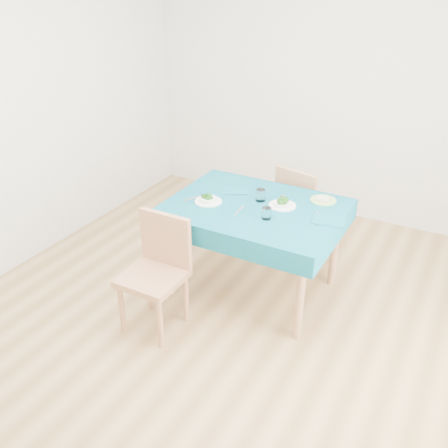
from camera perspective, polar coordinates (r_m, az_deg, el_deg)
The scene contains 16 objects.
room_shell at distance 3.11m, azimuth 0.00°, elevation 8.13°, with size 4.02×4.52×2.73m.
table at distance 3.96m, azimuth 3.39°, elevation -2.88°, with size 1.30×0.99×0.76m, color #084B5D.
chair_near at distance 3.51m, azimuth -8.28°, elevation -4.93°, with size 0.41×0.45×1.03m, color #9E6C4A.
chair_far at distance 4.49m, azimuth 9.29°, elevation 2.52°, with size 0.40×0.44×1.00m, color #9E6C4A.
bowl_near at distance 3.82m, azimuth -1.81°, elevation 2.93°, with size 0.21×0.21×0.06m, color white, non-canonical shape.
bowl_far at distance 3.78m, azimuth 6.71°, elevation 2.45°, with size 0.21×0.21×0.06m, color white, non-canonical shape.
fork_near at distance 3.90m, azimuth -3.43°, elevation 2.99°, with size 0.03×0.19×0.00m, color silver.
knife_near at distance 3.70m, azimuth 1.73°, elevation 1.55°, with size 0.01×0.19×0.00m, color silver.
fork_far at distance 3.87m, azimuth 6.34°, elevation 2.63°, with size 0.03×0.20×0.00m, color silver.
knife_far at distance 3.64m, azimuth 10.60°, elevation 0.62°, with size 0.02×0.21×0.00m, color silver.
napkin_near at distance 4.01m, azimuth 1.34°, elevation 3.79°, with size 0.19×0.13×0.01m, color #0C5567.
napkin_far at distance 3.62m, azimuth 11.88°, elevation 0.35°, with size 0.22×0.15×0.01m, color #0C5567.
tumbler_center at distance 3.84m, azimuth 4.20°, elevation 3.30°, with size 0.07×0.07×0.09m, color white.
tumbler_side at distance 3.57m, azimuth 4.89°, elevation 1.22°, with size 0.07×0.07×0.09m, color white.
side_plate at distance 3.93m, azimuth 11.28°, elevation 2.68°, with size 0.20×0.20×0.01m, color #97C660.
bread_slice at distance 3.92m, azimuth 11.30°, elevation 2.84°, with size 0.10×0.10×0.01m, color beige.
Camera 1 is at (1.41, -2.56, 2.40)m, focal length 40.00 mm.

